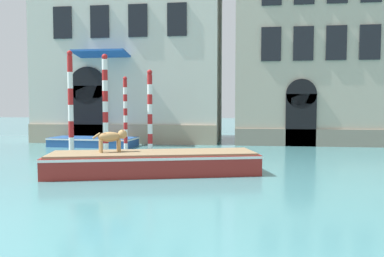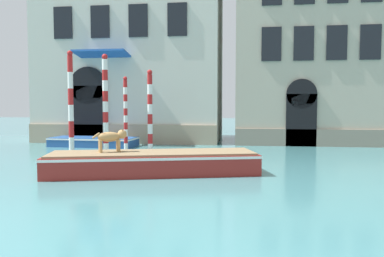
# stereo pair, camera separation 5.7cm
# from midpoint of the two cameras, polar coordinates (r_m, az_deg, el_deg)

# --- Properties ---
(palazzo_left) EXTENTS (11.12, 7.40, 16.13)m
(palazzo_left) POSITION_cam_midpoint_polar(r_m,az_deg,el_deg) (25.38, -8.99, 16.79)
(palazzo_left) COLOR beige
(palazzo_left) RESTS_ON ground_plane
(boat_foreground) EXTENTS (7.00, 3.45, 0.71)m
(boat_foreground) POSITION_cam_midpoint_polar(r_m,az_deg,el_deg) (12.25, -6.04, -5.11)
(boat_foreground) COLOR maroon
(boat_foreground) RESTS_ON ground_plane
(dog_on_deck) EXTENTS (1.01, 0.66, 0.74)m
(dog_on_deck) POSITION_cam_midpoint_polar(r_m,az_deg,el_deg) (12.34, -12.20, -1.30)
(dog_on_deck) COLOR tan
(dog_on_deck) RESTS_ON boat_foreground
(boat_moored_near_palazzo) EXTENTS (4.71, 2.02, 0.49)m
(boat_moored_near_palazzo) POSITION_cam_midpoint_polar(r_m,az_deg,el_deg) (20.96, -14.86, -1.93)
(boat_moored_near_palazzo) COLOR #234C8C
(boat_moored_near_palazzo) RESTS_ON ground_plane
(mooring_pole_0) EXTENTS (0.20, 0.20, 3.63)m
(mooring_pole_0) POSITION_cam_midpoint_polar(r_m,az_deg,el_deg) (18.68, -10.20, 2.30)
(mooring_pole_0) COLOR white
(mooring_pole_0) RESTS_ON ground_plane
(mooring_pole_1) EXTENTS (0.24, 0.24, 3.85)m
(mooring_pole_1) POSITION_cam_midpoint_polar(r_m,az_deg,el_deg) (17.28, -6.53, 2.61)
(mooring_pole_1) COLOR white
(mooring_pole_1) RESTS_ON ground_plane
(mooring_pole_2) EXTENTS (0.26, 0.26, 4.55)m
(mooring_pole_2) POSITION_cam_midpoint_polar(r_m,az_deg,el_deg) (17.57, -13.17, 3.71)
(mooring_pole_2) COLOR white
(mooring_pole_2) RESTS_ON ground_plane
(mooring_pole_3) EXTENTS (0.25, 0.25, 4.71)m
(mooring_pole_3) POSITION_cam_midpoint_polar(r_m,az_deg,el_deg) (18.05, -18.10, 3.87)
(mooring_pole_3) COLOR white
(mooring_pole_3) RESTS_ON ground_plane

